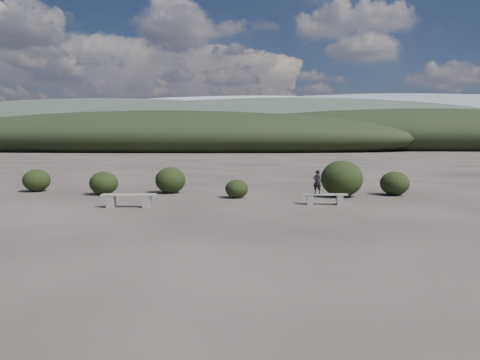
{
  "coord_description": "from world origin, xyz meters",
  "views": [
    {
      "loc": [
        2.01,
        -10.67,
        2.3
      ],
      "look_at": [
        0.78,
        3.5,
        1.1
      ],
      "focal_mm": 35.0,
      "sensor_mm": 36.0,
      "label": 1
    }
  ],
  "objects": [
    {
      "name": "bench_left",
      "position": [
        -3.19,
        4.92,
        0.28
      ],
      "size": [
        1.89,
        0.56,
        0.46
      ],
      "rotation": [
        0.0,
        0.0,
        0.1
      ],
      "color": "gray",
      "rests_on": "ground"
    },
    {
      "name": "bench_right",
      "position": [
        3.61,
        6.18,
        0.24
      ],
      "size": [
        1.59,
        0.35,
        0.4
      ],
      "rotation": [
        0.0,
        0.0,
        -0.01
      ],
      "color": "gray",
      "rests_on": "ground"
    },
    {
      "name": "seated_person",
      "position": [
        3.33,
        6.19,
        0.83
      ],
      "size": [
        0.36,
        0.28,
        0.86
      ],
      "primitive_type": "imported",
      "rotation": [
        0.0,
        0.0,
        3.42
      ],
      "color": "black",
      "rests_on": "bench_right"
    },
    {
      "name": "shrub_a",
      "position": [
        -5.49,
        8.56,
        0.49
      ],
      "size": [
        1.21,
        1.21,
        0.99
      ],
      "primitive_type": "ellipsoid",
      "color": "black",
      "rests_on": "ground"
    },
    {
      "name": "mountain_ridges",
      "position": [
        -7.48,
        339.06,
        10.84
      ],
      "size": [
        500.0,
        400.0,
        56.0
      ],
      "color": "black",
      "rests_on": "ground"
    },
    {
      "name": "shrub_c",
      "position": [
        0.27,
        7.91,
        0.37
      ],
      "size": [
        0.93,
        0.93,
        0.74
      ],
      "primitive_type": "ellipsoid",
      "color": "black",
      "rests_on": "ground"
    },
    {
      "name": "shrub_b",
      "position": [
        -2.8,
        9.42,
        0.57
      ],
      "size": [
        1.33,
        1.33,
        1.14
      ],
      "primitive_type": "ellipsoid",
      "color": "black",
      "rests_on": "ground"
    },
    {
      "name": "ground",
      "position": [
        0.0,
        0.0,
        0.0
      ],
      "size": [
        1200.0,
        1200.0,
        0.0
      ],
      "primitive_type": "plane",
      "color": "#312A26",
      "rests_on": "ground"
    },
    {
      "name": "shrub_e",
      "position": [
        6.81,
        9.4,
        0.5
      ],
      "size": [
        1.21,
        1.21,
        1.01
      ],
      "primitive_type": "ellipsoid",
      "color": "black",
      "rests_on": "ground"
    },
    {
      "name": "shrub_d",
      "position": [
        4.52,
        8.65,
        0.75
      ],
      "size": [
        1.7,
        1.7,
        1.49
      ],
      "primitive_type": "ellipsoid",
      "color": "black",
      "rests_on": "ground"
    },
    {
      "name": "shrub_f",
      "position": [
        -8.97,
        9.48,
        0.51
      ],
      "size": [
        1.2,
        1.2,
        1.01
      ],
      "primitive_type": "ellipsoid",
      "color": "black",
      "rests_on": "ground"
    }
  ]
}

